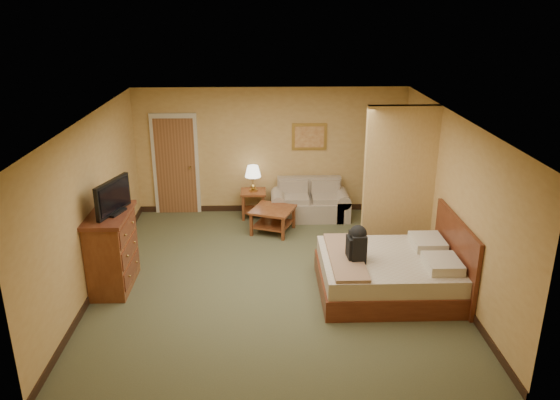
{
  "coord_description": "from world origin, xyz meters",
  "views": [
    {
      "loc": [
        -0.15,
        -7.82,
        4.18
      ],
      "look_at": [
        0.11,
        0.6,
        1.11
      ],
      "focal_mm": 35.0,
      "sensor_mm": 36.0,
      "label": 1
    }
  ],
  "objects_px": {
    "dresser": "(112,250)",
    "bed": "(394,272)",
    "coffee_table": "(273,215)",
    "loveseat": "(310,206)"
  },
  "relations": [
    {
      "from": "bed",
      "to": "coffee_table",
      "type": "bearing_deg",
      "value": 127.39
    },
    {
      "from": "coffee_table",
      "to": "dresser",
      "type": "xyz_separation_m",
      "value": [
        -2.49,
        -2.06,
        0.27
      ]
    },
    {
      "from": "loveseat",
      "to": "bed",
      "type": "xyz_separation_m",
      "value": [
        1.03,
        -3.07,
        0.06
      ]
    },
    {
      "from": "dresser",
      "to": "bed",
      "type": "distance_m",
      "value": 4.31
    },
    {
      "from": "loveseat",
      "to": "dresser",
      "type": "bearing_deg",
      "value": -139.62
    },
    {
      "from": "bed",
      "to": "loveseat",
      "type": "bearing_deg",
      "value": 108.59
    },
    {
      "from": "loveseat",
      "to": "coffee_table",
      "type": "relative_size",
      "value": 1.65
    },
    {
      "from": "coffee_table",
      "to": "bed",
      "type": "distance_m",
      "value": 2.96
    },
    {
      "from": "coffee_table",
      "to": "bed",
      "type": "relative_size",
      "value": 0.45
    },
    {
      "from": "dresser",
      "to": "loveseat",
      "type": "bearing_deg",
      "value": 40.38
    }
  ]
}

